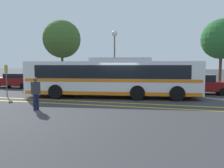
% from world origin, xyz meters
% --- Properties ---
extents(ground_plane, '(220.00, 220.00, 0.00)m').
position_xyz_m(ground_plane, '(0.00, 0.00, 0.00)').
color(ground_plane, '#38383A').
extents(lane_strip_0, '(32.25, 0.20, 0.01)m').
position_xyz_m(lane_strip_0, '(-0.75, -1.76, 0.00)').
color(lane_strip_0, gold).
rests_on(lane_strip_0, ground_plane).
extents(lane_strip_1, '(32.25, 0.20, 0.01)m').
position_xyz_m(lane_strip_1, '(-0.75, -2.84, 0.00)').
color(lane_strip_1, gold).
rests_on(lane_strip_1, ground_plane).
extents(curb_strip, '(40.25, 0.36, 0.15)m').
position_xyz_m(curb_strip, '(-0.75, 5.70, 0.07)').
color(curb_strip, '#99999E').
rests_on(curb_strip, ground_plane).
extents(transit_bus, '(12.75, 4.15, 2.86)m').
position_xyz_m(transit_bus, '(-0.74, 0.45, 1.49)').
color(transit_bus, white).
rests_on(transit_bus, ground_plane).
extents(parked_car_0, '(4.80, 1.85, 1.47)m').
position_xyz_m(parked_car_0, '(-11.95, 4.30, 0.76)').
color(parked_car_0, maroon).
rests_on(parked_car_0, ground_plane).
extents(parked_car_1, '(4.49, 1.93, 1.34)m').
position_xyz_m(parked_car_1, '(-6.63, 3.89, 0.69)').
color(parked_car_1, '#4C3823').
rests_on(parked_car_1, ground_plane).
extents(parked_car_2, '(4.36, 2.02, 1.54)m').
position_xyz_m(parked_car_2, '(-0.74, 3.93, 0.77)').
color(parked_car_2, maroon).
rests_on(parked_car_2, ground_plane).
extents(parked_car_3, '(4.32, 2.07, 1.58)m').
position_xyz_m(parked_car_3, '(5.92, 4.03, 0.78)').
color(parked_car_3, maroon).
rests_on(parked_car_3, ground_plane).
extents(pedestrian_0, '(0.37, 0.47, 1.72)m').
position_xyz_m(pedestrian_0, '(-3.47, -4.95, 0.98)').
color(pedestrian_0, '#191E38').
rests_on(pedestrian_0, ground_plane).
extents(bus_stop_sign, '(0.08, 0.40, 2.38)m').
position_xyz_m(bus_stop_sign, '(-8.45, -1.14, 1.50)').
color(bus_stop_sign, '#59595E').
rests_on(bus_stop_sign, ground_plane).
extents(street_lamp, '(0.60, 0.60, 5.80)m').
position_xyz_m(street_lamp, '(-2.06, 6.60, 4.56)').
color(street_lamp, '#59595E').
rests_on(street_lamp, ground_plane).
extents(tree_0, '(4.53, 4.53, 7.73)m').
position_xyz_m(tree_0, '(-9.33, 9.51, 5.45)').
color(tree_0, '#513823').
rests_on(tree_0, ground_plane).
extents(tree_1, '(3.97, 3.97, 6.93)m').
position_xyz_m(tree_1, '(8.28, 9.19, 4.93)').
color(tree_1, '#513823').
rests_on(tree_1, ground_plane).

